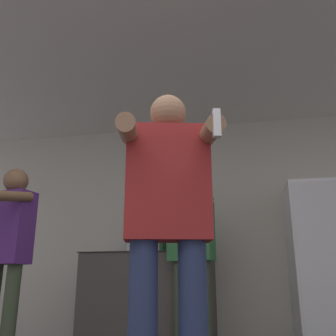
{
  "coord_description": "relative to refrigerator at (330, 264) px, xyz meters",
  "views": [
    {
      "loc": [
        0.5,
        -1.16,
        0.64
      ],
      "look_at": [
        0.11,
        0.8,
        1.25
      ],
      "focal_mm": 40.0,
      "sensor_mm": 36.0,
      "label": 1
    }
  ],
  "objects": [
    {
      "name": "counter",
      "position": [
        -1.87,
        0.05,
        -0.33
      ],
      "size": [
        1.43,
        0.64,
        0.94
      ],
      "color": "#47423D",
      "rests_on": "ground_plane"
    },
    {
      "name": "bottle_clear_vodka",
      "position": [
        -2.1,
        0.09,
        0.26
      ],
      "size": [
        0.08,
        0.08,
        0.3
      ],
      "color": "silver",
      "rests_on": "counter"
    },
    {
      "name": "refrigerator",
      "position": [
        0.0,
        0.0,
        0.0
      ],
      "size": [
        0.73,
        0.74,
        1.6
      ],
      "color": "white",
      "rests_on": "ground_plane"
    },
    {
      "name": "wall_back",
      "position": [
        -1.33,
        0.39,
        0.47
      ],
      "size": [
        7.0,
        0.06,
        2.55
      ],
      "color": "beige",
      "rests_on": "ground_plane"
    },
    {
      "name": "person_woman_foreground",
      "position": [
        -1.22,
        -2.13,
        0.16
      ],
      "size": [
        0.61,
        0.57,
        1.69
      ],
      "color": "navy",
      "rests_on": "ground_plane"
    },
    {
      "name": "bottle_amber_bourbon",
      "position": [
        -1.72,
        0.09,
        0.23
      ],
      "size": [
        0.08,
        0.08,
        0.25
      ],
      "color": "#194723",
      "rests_on": "counter"
    },
    {
      "name": "person_spectator_back",
      "position": [
        -1.34,
        -0.38,
        0.19
      ],
      "size": [
        0.56,
        0.53,
        1.68
      ],
      "color": "#38422D",
      "rests_on": "ground_plane"
    },
    {
      "name": "person_man_side",
      "position": [
        -2.67,
        -1.38,
        0.14
      ],
      "size": [
        0.46,
        0.53,
        1.54
      ],
      "color": "#38422D",
      "rests_on": "ground_plane"
    },
    {
      "name": "ceiling_slab",
      "position": [
        -1.33,
        -1.28,
        1.77
      ],
      "size": [
        7.0,
        3.79,
        0.05
      ],
      "color": "silver",
      "rests_on": "wall_back"
    },
    {
      "name": "bottle_tall_gin",
      "position": [
        -1.51,
        0.09,
        0.25
      ],
      "size": [
        0.09,
        0.09,
        0.29
      ],
      "color": "silver",
      "rests_on": "counter"
    },
    {
      "name": "bottle_brown_liquor",
      "position": [
        -1.95,
        0.09,
        0.22
      ],
      "size": [
        0.07,
        0.07,
        0.25
      ],
      "color": "silver",
      "rests_on": "counter"
    },
    {
      "name": "bottle_dark_rum",
      "position": [
        -1.63,
        0.09,
        0.24
      ],
      "size": [
        0.09,
        0.09,
        0.25
      ],
      "color": "#194723",
      "rests_on": "counter"
    }
  ]
}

